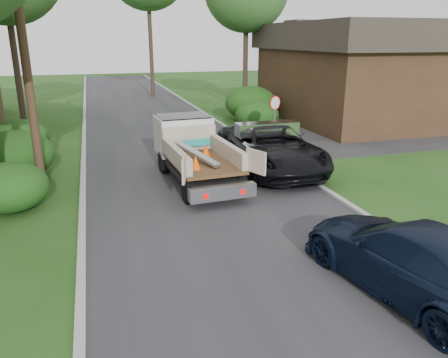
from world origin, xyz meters
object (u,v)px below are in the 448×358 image
Objects in this scene: utility_pole at (23,38)px; black_pickup at (271,147)px; stop_sign at (275,109)px; house_right at (357,71)px; navy_suv at (413,259)px; flatbed_truck at (190,146)px.

utility_pole is 1.52× the size of black_pickup.
house_right reaches higher than stop_sign.
utility_pole is (-10.68, -4.02, 3.40)m from stop_sign.
black_pickup is (-9.69, -9.09, -2.25)m from house_right.
utility_pole reaches higher than stop_sign.
black_pickup is at bearing -136.83° from house_right.
stop_sign is at bearing -109.96° from navy_suv.
house_right is 21.35m from navy_suv.
utility_pole is 9.76m from black_pickup.
house_right is at bearing 31.55° from flatbed_truck.
stop_sign is at bearing 34.64° from flatbed_truck.
stop_sign is 0.46× the size of navy_suv.
stop_sign is 9.37m from house_right.
black_pickup is 9.43m from navy_suv.
utility_pole is 6.74m from flatbed_truck.
house_right is at bearing 44.26° from black_pickup.
stop_sign is at bearing 20.62° from utility_pole.
navy_suv is at bearing -119.35° from house_right.
flatbed_truck is 1.11× the size of navy_suv.
navy_suv is at bearing -100.91° from stop_sign.
navy_suv is at bearing -93.20° from black_pickup.
black_pickup reaches higher than navy_suv.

